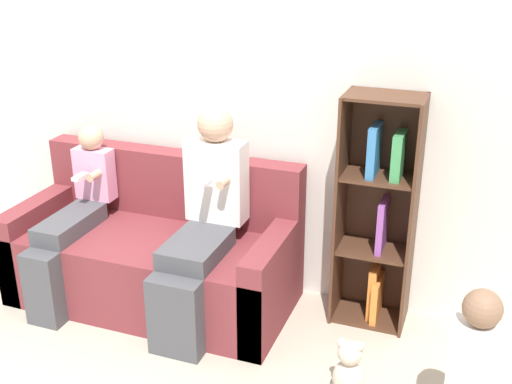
# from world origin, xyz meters

# --- Properties ---
(ground_plane) EXTENTS (14.00, 14.00, 0.00)m
(ground_plane) POSITION_xyz_m (0.00, 0.00, 0.00)
(ground_plane) COLOR #B2A893
(back_wall) EXTENTS (10.00, 0.06, 2.55)m
(back_wall) POSITION_xyz_m (0.00, 0.94, 1.27)
(back_wall) COLOR silver
(back_wall) RESTS_ON ground_plane
(couch) EXTENTS (1.77, 0.81, 0.91)m
(couch) POSITION_xyz_m (-0.06, 0.50, 0.31)
(couch) COLOR maroon
(couch) RESTS_ON ground_plane
(adult_seated) EXTENTS (0.36, 0.77, 1.29)m
(adult_seated) POSITION_xyz_m (0.34, 0.39, 0.67)
(adult_seated) COLOR #47474C
(adult_seated) RESTS_ON ground_plane
(child_seated) EXTENTS (0.26, 0.77, 1.08)m
(child_seated) POSITION_xyz_m (-0.55, 0.33, 0.55)
(child_seated) COLOR #47474C
(child_seated) RESTS_ON ground_plane
(toddler_standing) EXTENTS (0.22, 0.17, 0.82)m
(toddler_standing) POSITION_xyz_m (1.90, -0.14, 0.43)
(toddler_standing) COLOR #DB4C75
(toddler_standing) RESTS_ON ground_plane
(bookshelf) EXTENTS (0.44, 0.32, 1.41)m
(bookshelf) POSITION_xyz_m (1.29, 0.78, 0.69)
(bookshelf) COLOR #4C2D1E
(bookshelf) RESTS_ON ground_plane
(teddy_bear) EXTENTS (0.17, 0.14, 0.34)m
(teddy_bear) POSITION_xyz_m (1.32, -0.01, 0.16)
(teddy_bear) COLOR beige
(teddy_bear) RESTS_ON ground_plane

